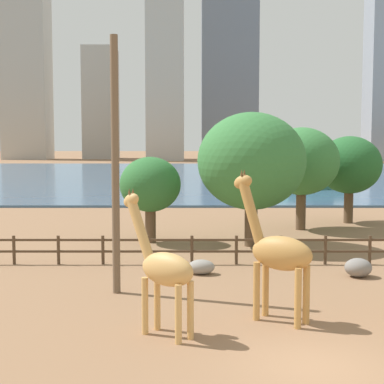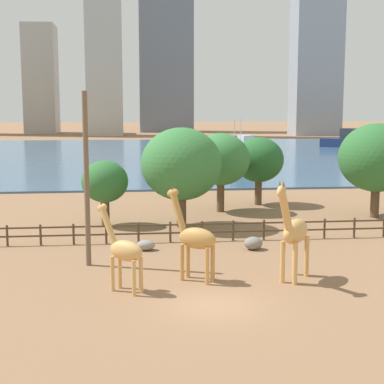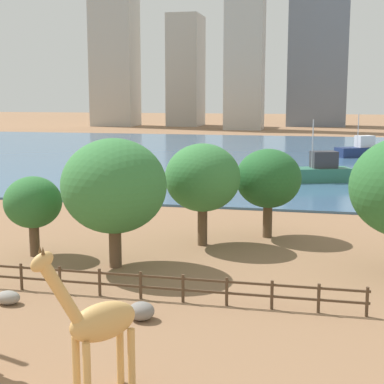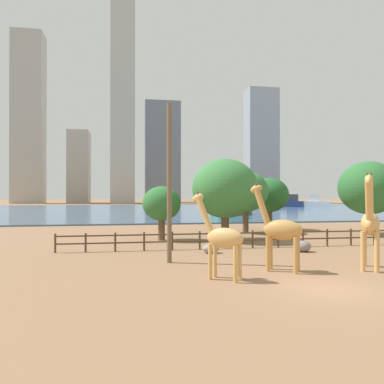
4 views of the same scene
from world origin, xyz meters
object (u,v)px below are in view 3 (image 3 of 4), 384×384
Objects in this scene: tree_right_tall at (114,186)px; tree_right_small at (203,178)px; tree_left_small at (33,203)px; boulder_by_pole at (8,298)px; boulder_near_fence at (141,311)px; tree_center_broad at (268,179)px; boat_ferry at (360,149)px; giraffe_young at (97,323)px; boat_sailboat at (317,171)px.

tree_right_tall is 1.11× the size of tree_right_small.
tree_right_tall is 1.50× the size of tree_left_small.
boulder_by_pole is 0.18× the size of tree_right_small.
boulder_near_fence is at bearing -62.31° from tree_right_tall.
tree_right_small is (-3.75, -2.96, 0.35)m from tree_center_broad.
boat_ferry is (16.20, 60.91, -3.19)m from tree_right_tall.
tree_left_small is 0.64× the size of boat_ferry.
giraffe_young reaches higher than boulder_near_fence.
tree_right_small is 56.73m from boat_ferry.
tree_left_small is at bearing 138.08° from boulder_near_fence.
boat_ferry is at bearing 74.34° from boulder_by_pole.
boulder_by_pole is at bearing -123.75° from tree_center_broad.
tree_right_small is at bearing 45.97° from boat_ferry.
boulder_near_fence is 6.41m from boulder_by_pole.
giraffe_young is 0.81× the size of tree_right_small.
boulder_by_pole is 8.19m from tree_right_tall.
boat_ferry is (21.55, 59.81, -1.87)m from tree_left_small.
boat_sailboat is at bearing 64.36° from tree_left_small.
tree_right_tall reaches higher than giraffe_young.
tree_center_broad is at bearing 56.25° from boulder_by_pole.
tree_right_tall reaches higher than boat_sailboat.
giraffe_young is 19.11m from tree_right_small.
giraffe_young is 1.10× the size of tree_left_small.
tree_left_small is at bearing -153.18° from tree_right_small.
tree_right_small is (-0.65, 19.01, 1.79)m from giraffe_young.
tree_left_small is 0.60× the size of boat_sailboat.
tree_center_broad is at bearing 30.50° from tree_left_small.
tree_right_small reaches higher than giraffe_young.
tree_left_small is at bearing -149.50° from tree_center_broad.
giraffe_young is at bearing -88.05° from tree_right_small.
tree_right_tall is at bearing 117.69° from boulder_near_fence.
boat_ferry is at bearing 79.55° from boulder_near_fence.
boat_sailboat reaches higher than tree_left_small.
tree_right_small is at bearing -141.09° from giraffe_young.
boat_sailboat is (6.58, 40.62, 0.91)m from boulder_near_fence.
boat_sailboat is (5.94, 46.97, -1.14)m from giraffe_young.
tree_left_small is at bearing 168.35° from tree_right_tall.
boat_ferry is (18.91, 67.44, 0.95)m from boulder_by_pole.
boat_sailboat is (2.84, 24.99, -2.58)m from tree_center_broad.
tree_left_small is (-9.03, 8.11, 2.74)m from boulder_near_fence.
boulder_near_fence is 0.98× the size of boulder_by_pole.
tree_right_tall is 63.11m from boat_ferry.
boat_sailboat is at bearing 80.80° from boulder_near_fence.
tree_right_tall reaches higher than tree_right_small.
giraffe_young is at bearing -44.19° from boulder_by_pole.
tree_right_tall is (-4.31, 13.35, 2.02)m from giraffe_young.
boulder_near_fence is 0.15× the size of boat_ferry.
boat_sailboat is at bearing 73.04° from tree_right_tall.
boulder_near_fence is 0.14× the size of boat_sailboat.
giraffe_young reaches higher than boulder_by_pole.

